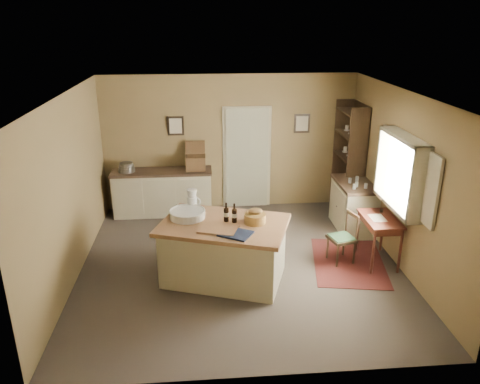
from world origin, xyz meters
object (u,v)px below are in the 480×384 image
object	(u,v)px
work_island	(223,249)
desk_chair	(342,239)
writing_desk	(380,224)
right_cabinet	(353,205)
shelving_unit	(351,159)
sideboard	(163,191)

from	to	relation	value
work_island	desk_chair	world-z (taller)	work_island
writing_desk	desk_chair	size ratio (longest dim) A/B	1.02
writing_desk	desk_chair	world-z (taller)	writing_desk
right_cabinet	shelving_unit	size ratio (longest dim) A/B	0.50
work_island	right_cabinet	distance (m)	2.94
writing_desk	shelving_unit	bearing A→B (deg)	85.70
sideboard	shelving_unit	xyz separation A→B (m)	(3.70, -0.20, 0.61)
shelving_unit	writing_desk	bearing A→B (deg)	-94.30
writing_desk	desk_chair	xyz separation A→B (m)	(-0.58, 0.05, -0.26)
work_island	shelving_unit	xyz separation A→B (m)	(2.64, 2.38, 0.61)
work_island	right_cabinet	bearing A→B (deg)	51.05
work_island	shelving_unit	distance (m)	3.61
work_island	writing_desk	world-z (taller)	work_island
writing_desk	shelving_unit	size ratio (longest dim) A/B	0.38
desk_chair	shelving_unit	size ratio (longest dim) A/B	0.37
sideboard	writing_desk	size ratio (longest dim) A/B	2.36
writing_desk	shelving_unit	world-z (taller)	shelving_unit
desk_chair	right_cabinet	distance (m)	1.35
shelving_unit	desk_chair	bearing A→B (deg)	-109.86
work_island	desk_chair	xyz separation A→B (m)	(1.90, 0.35, -0.08)
sideboard	right_cabinet	size ratio (longest dim) A/B	1.76
sideboard	right_cabinet	distance (m)	3.68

